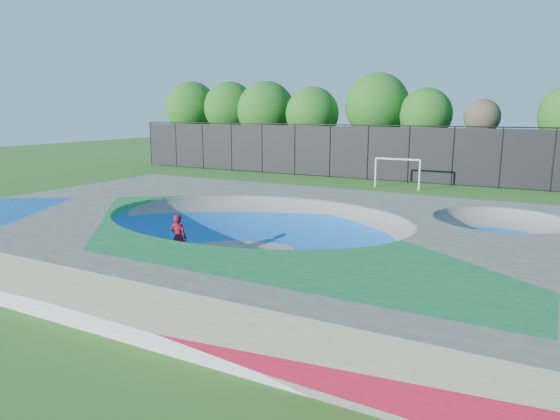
# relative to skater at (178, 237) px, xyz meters

# --- Properties ---
(ground) EXTENTS (120.00, 120.00, 0.00)m
(ground) POSITION_rel_skater_xyz_m (2.13, 1.53, -0.80)
(ground) COLOR #295E1A
(ground) RESTS_ON ground
(skate_deck) EXTENTS (22.00, 14.00, 1.50)m
(skate_deck) POSITION_rel_skater_xyz_m (2.13, 1.53, -0.05)
(skate_deck) COLOR gray
(skate_deck) RESTS_ON ground
(skater) EXTENTS (0.64, 0.48, 1.60)m
(skater) POSITION_rel_skater_xyz_m (0.00, 0.00, 0.00)
(skater) COLOR red
(skater) RESTS_ON ground
(skateboard) EXTENTS (0.79, 0.28, 0.05)m
(skateboard) POSITION_rel_skater_xyz_m (0.00, 0.00, -0.78)
(skateboard) COLOR black
(skateboard) RESTS_ON ground
(soccer_goal) EXTENTS (3.03, 0.12, 2.00)m
(soccer_goal) POSITION_rel_skater_xyz_m (2.21, 19.36, 0.58)
(soccer_goal) COLOR silver
(soccer_goal) RESTS_ON ground
(fence) EXTENTS (48.09, 0.09, 4.04)m
(fence) POSITION_rel_skater_xyz_m (2.13, 22.53, 1.30)
(fence) COLOR black
(fence) RESTS_ON ground
(treeline) EXTENTS (53.38, 7.76, 8.45)m
(treeline) POSITION_rel_skater_xyz_m (3.81, 27.79, 4.42)
(treeline) COLOR #463223
(treeline) RESTS_ON ground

